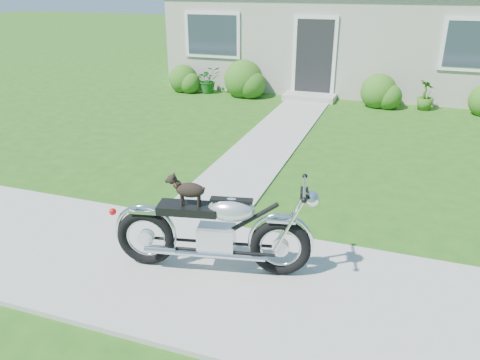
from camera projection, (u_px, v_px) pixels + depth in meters
name	position (u px, v px, depth m)	size (l,w,h in m)	color
ground	(283.00, 290.00, 4.96)	(80.00, 80.00, 0.00)	#235114
sidewalk	(283.00, 288.00, 4.95)	(24.00, 2.20, 0.04)	#9E9B93
walkway	(274.00, 138.00, 9.75)	(1.20, 8.00, 0.03)	#9E9B93
house	(383.00, 11.00, 14.52)	(12.60, 7.03, 4.50)	#BCB6AA
shrub_row	(341.00, 88.00, 12.37)	(10.20, 1.10, 1.10)	#306019
potted_plant_left	(208.00, 80.00, 13.60)	(0.69, 0.60, 0.77)	#165318
potted_plant_right	(426.00, 95.00, 11.78)	(0.43, 0.43, 0.76)	#39681C
motorcycle_with_dog	(216.00, 230.00, 5.06)	(2.20, 0.76, 1.11)	black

